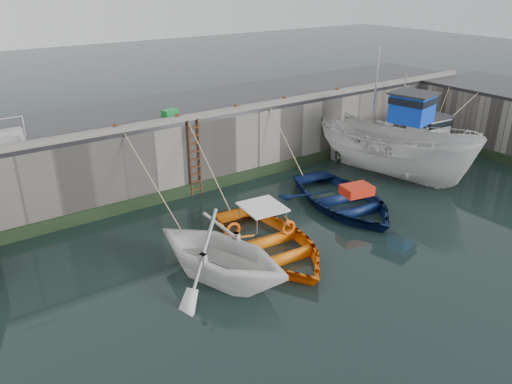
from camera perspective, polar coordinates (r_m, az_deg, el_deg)
ground at (r=15.50m, az=18.48°, el=-10.86°), size 120.00×120.00×0.00m
quay_back at (r=23.49m, az=-5.67°, el=6.33°), size 30.00×5.00×3.00m
road_back at (r=23.07m, az=-5.83°, el=10.08°), size 30.00×5.00×0.16m
kerb_back at (r=21.06m, az=-2.67°, el=9.36°), size 30.00×0.30×0.20m
algae_back at (r=21.85m, az=-2.25°, el=1.59°), size 30.00×0.08×0.50m
ladder at (r=20.40m, az=-6.98°, el=3.82°), size 0.51×0.08×3.20m
boat_near_white at (r=15.38m, az=-4.04°, el=-9.82°), size 5.47×5.86×2.50m
boat_near_white_rope at (r=18.69m, az=-10.82°, el=-3.71°), size 0.04×4.38×3.10m
boat_near_blue at (r=16.75m, az=1.60°, el=-6.71°), size 4.38×5.79×1.13m
boat_near_blue_rope at (r=19.75m, az=-5.33°, el=-1.81°), size 0.04×4.01×3.10m
boat_near_navy at (r=20.06m, az=9.90°, el=-1.66°), size 4.92×6.21×1.16m
boat_near_navy_rope at (r=22.42m, az=3.75°, el=1.46°), size 0.04×3.25×3.10m
boat_far_white at (r=23.23m, az=15.55°, el=4.69°), size 4.62×8.14×5.97m
boat_far_orange at (r=26.54m, az=17.86°, el=4.89°), size 4.92×6.59×4.30m
fish_crate at (r=20.64m, az=-9.82°, el=8.88°), size 0.66×0.50×0.29m
bollard_a at (r=19.06m, az=-15.74°, el=7.06°), size 0.18×0.18×0.28m
bollard_b at (r=19.96m, az=-8.96°, el=8.40°), size 0.18×0.18×0.28m
bollard_c at (r=21.23m, az=-2.35°, el=9.59°), size 0.18×0.18×0.28m
bollard_d at (r=22.69m, az=3.28°, el=10.50°), size 0.18×0.18×0.28m
bollard_e at (r=24.75m, az=9.26°, el=11.35°), size 0.18×0.18×0.28m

